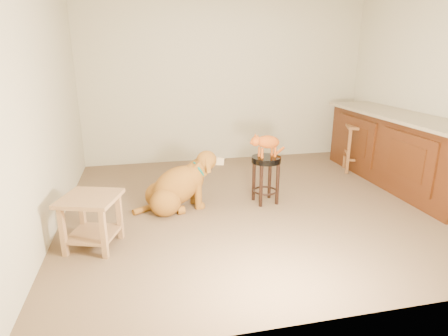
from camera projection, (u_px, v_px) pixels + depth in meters
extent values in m
cube|color=brown|center=(264.00, 203.00, 4.40)|extent=(4.50, 4.00, 0.01)
cube|color=beige|center=(227.00, 79.00, 5.88)|extent=(4.50, 0.04, 2.60)
cube|color=beige|center=(382.00, 126.00, 2.15)|extent=(4.50, 0.04, 2.60)
cube|color=beige|center=(43.00, 97.00, 3.55)|extent=(0.04, 4.00, 2.60)
cube|color=beige|center=(447.00, 87.00, 4.48)|extent=(0.04, 4.00, 2.60)
cube|color=#4C240D|center=(399.00, 151.00, 4.95)|extent=(0.60, 2.50, 0.90)
cube|color=gray|center=(402.00, 116.00, 4.80)|extent=(0.70, 2.56, 0.04)
cube|color=black|center=(397.00, 179.00, 5.07)|extent=(0.52, 2.50, 0.10)
cube|color=#4C240D|center=(407.00, 160.00, 4.36)|extent=(0.02, 0.90, 0.62)
cube|color=#4C240D|center=(355.00, 139.00, 5.38)|extent=(0.02, 0.90, 0.62)
cube|color=#3E1C0A|center=(406.00, 160.00, 4.35)|extent=(0.02, 0.60, 0.40)
cube|color=#3E1C0A|center=(355.00, 139.00, 5.38)|extent=(0.02, 0.60, 0.40)
cylinder|color=black|center=(270.00, 179.00, 4.50)|extent=(0.04, 0.04, 0.49)
cylinder|color=black|center=(254.00, 181.00, 4.44)|extent=(0.04, 0.04, 0.49)
cylinder|color=black|center=(277.00, 184.00, 4.31)|extent=(0.04, 0.04, 0.49)
cylinder|color=black|center=(261.00, 186.00, 4.25)|extent=(0.04, 0.04, 0.49)
torus|color=black|center=(265.00, 191.00, 4.41)|extent=(0.32, 0.32, 0.02)
cylinder|color=black|center=(266.00, 160.00, 4.29)|extent=(0.34, 0.34, 0.07)
cube|color=brown|center=(367.00, 148.00, 5.62)|extent=(0.05, 0.05, 0.65)
cube|color=brown|center=(346.00, 147.00, 5.67)|extent=(0.05, 0.05, 0.65)
cube|color=brown|center=(370.00, 153.00, 5.34)|extent=(0.05, 0.05, 0.65)
cube|color=brown|center=(348.00, 152.00, 5.39)|extent=(0.05, 0.05, 0.65)
cube|color=brown|center=(360.00, 127.00, 5.40)|extent=(0.49, 0.49, 0.04)
cube|color=olive|center=(120.00, 216.00, 3.52)|extent=(0.06, 0.06, 0.46)
cube|color=olive|center=(82.00, 215.00, 3.55)|extent=(0.06, 0.06, 0.46)
cube|color=olive|center=(104.00, 234.00, 3.17)|extent=(0.06, 0.06, 0.46)
cube|color=olive|center=(63.00, 232.00, 3.21)|extent=(0.06, 0.06, 0.46)
cube|color=olive|center=(90.00, 198.00, 3.29)|extent=(0.60, 0.60, 0.04)
cube|color=olive|center=(94.00, 234.00, 3.39)|extent=(0.51, 0.51, 0.03)
ellipsoid|color=brown|center=(160.00, 195.00, 4.27)|extent=(0.38, 0.33, 0.31)
ellipsoid|color=brown|center=(165.00, 203.00, 4.04)|extent=(0.38, 0.33, 0.31)
cylinder|color=brown|center=(174.00, 201.00, 4.38)|extent=(0.09, 0.11, 0.10)
cylinder|color=brown|center=(181.00, 210.00, 4.12)|extent=(0.09, 0.11, 0.10)
ellipsoid|color=brown|center=(177.00, 186.00, 4.18)|extent=(0.76, 0.48, 0.63)
ellipsoid|color=brown|center=(192.00, 178.00, 4.22)|extent=(0.31, 0.33, 0.32)
cylinder|color=brown|center=(193.00, 188.00, 4.36)|extent=(0.09, 0.09, 0.37)
cylinder|color=brown|center=(198.00, 193.00, 4.21)|extent=(0.09, 0.09, 0.37)
sphere|color=brown|center=(196.00, 201.00, 4.42)|extent=(0.10, 0.10, 0.10)
sphere|color=brown|center=(201.00, 206.00, 4.27)|extent=(0.10, 0.10, 0.10)
cylinder|color=brown|center=(199.00, 169.00, 4.22)|extent=(0.25, 0.20, 0.23)
ellipsoid|color=brown|center=(207.00, 160.00, 4.23)|extent=(0.27, 0.25, 0.22)
cube|color=tan|center=(217.00, 161.00, 4.28)|extent=(0.17, 0.11, 0.10)
sphere|color=black|center=(223.00, 160.00, 4.30)|extent=(0.05, 0.05, 0.05)
cube|color=brown|center=(202.00, 161.00, 4.32)|extent=(0.06, 0.07, 0.17)
cube|color=brown|center=(208.00, 165.00, 4.14)|extent=(0.06, 0.07, 0.17)
torus|color=#0B5A4D|center=(199.00, 169.00, 4.22)|extent=(0.16, 0.23, 0.19)
cylinder|color=#D8BF4C|center=(203.00, 175.00, 4.26)|extent=(0.01, 0.04, 0.04)
cylinder|color=brown|center=(145.00, 209.00, 4.16)|extent=(0.29, 0.20, 0.07)
ellipsoid|color=#98400F|center=(268.00, 142.00, 4.23)|extent=(0.31, 0.17, 0.19)
cylinder|color=#98400F|center=(259.00, 152.00, 4.28)|extent=(0.03, 0.03, 0.11)
sphere|color=#98400F|center=(259.00, 155.00, 4.29)|extent=(0.04, 0.04, 0.04)
cylinder|color=#98400F|center=(262.00, 153.00, 4.21)|extent=(0.03, 0.03, 0.11)
sphere|color=#98400F|center=(262.00, 157.00, 4.22)|extent=(0.04, 0.04, 0.04)
cylinder|color=#98400F|center=(272.00, 150.00, 4.33)|extent=(0.03, 0.03, 0.11)
sphere|color=#98400F|center=(272.00, 154.00, 4.34)|extent=(0.04, 0.04, 0.04)
cylinder|color=#98400F|center=(275.00, 152.00, 4.26)|extent=(0.03, 0.03, 0.11)
sphere|color=#98400F|center=(275.00, 156.00, 4.27)|extent=(0.04, 0.04, 0.04)
sphere|color=#98400F|center=(256.00, 141.00, 4.18)|extent=(0.11, 0.11, 0.11)
sphere|color=#98400F|center=(252.00, 143.00, 4.17)|extent=(0.04, 0.04, 0.04)
sphere|color=brown|center=(250.00, 143.00, 4.16)|extent=(0.02, 0.02, 0.02)
cone|color=#98400F|center=(255.00, 136.00, 4.20)|extent=(0.05, 0.05, 0.05)
cone|color=#C66B60|center=(255.00, 136.00, 4.20)|extent=(0.03, 0.03, 0.03)
cone|color=#98400F|center=(258.00, 137.00, 4.14)|extent=(0.05, 0.05, 0.05)
cone|color=#C66B60|center=(258.00, 137.00, 4.14)|extent=(0.03, 0.03, 0.03)
cylinder|color=#98400F|center=(278.00, 152.00, 4.36)|extent=(0.21, 0.14, 0.11)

